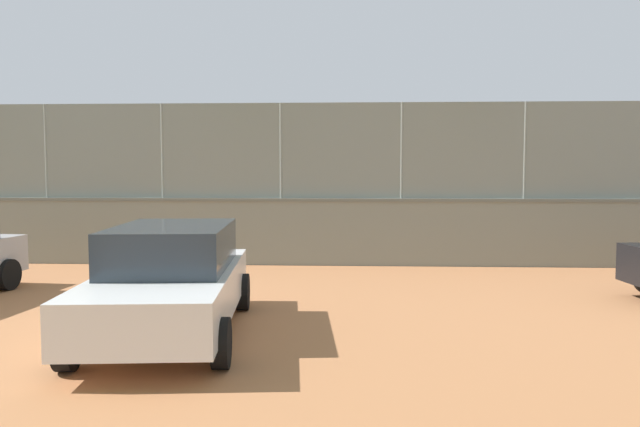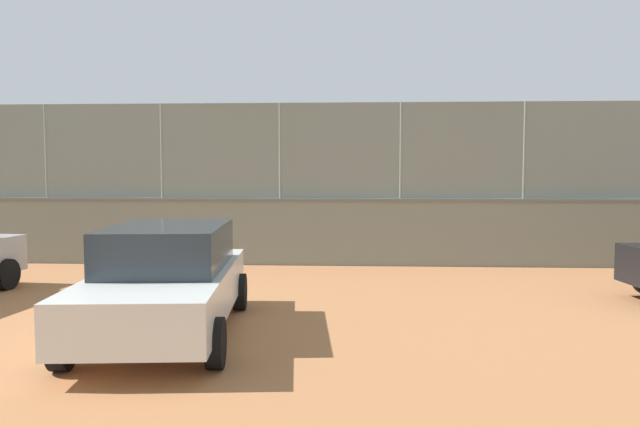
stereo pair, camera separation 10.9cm
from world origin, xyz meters
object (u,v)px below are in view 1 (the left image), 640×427
sports_ball (274,252)px  courtside_bench (15,240)px  player_crossing_court (273,215)px  spare_ball_by_wall (362,251)px  player_near_wall_returning (452,214)px  player_foreground_swinging (329,205)px  parked_car_white (171,278)px

sports_ball → courtside_bench: bearing=5.8°
player_crossing_court → courtside_bench: size_ratio=1.00×
player_crossing_court → spare_ball_by_wall: player_crossing_court is taller
player_crossing_court → player_near_wall_returning: bearing=-172.6°
player_foreground_swinging → player_crossing_court: bearing=72.0°
player_near_wall_returning → player_foreground_swinging: bearing=-49.3°
sports_ball → player_near_wall_returning: bearing=-151.5°
spare_ball_by_wall → player_near_wall_returning: bearing=-135.3°
player_foreground_swinging → player_near_wall_returning: (-4.10, 4.76, -0.06)m
player_crossing_court → player_near_wall_returning: (-5.89, -0.76, -0.02)m
sports_ball → parked_car_white: (0.64, 8.54, 0.74)m
player_crossing_court → sports_ball: size_ratio=11.28×
sports_ball → spare_ball_by_wall: (-2.53, 0.01, 0.02)m
player_crossing_court → parked_car_white: size_ratio=0.34×
player_near_wall_returning → parked_car_white: 13.19m
player_crossing_court → player_near_wall_returning: player_crossing_court is taller
player_crossing_court → sports_ball: (-0.26, 2.30, -0.88)m
player_near_wall_returning → player_crossing_court: bearing=7.4°
courtside_bench → parked_car_white: size_ratio=0.35×
player_near_wall_returning → sports_ball: player_near_wall_returning is taller
player_near_wall_returning → sports_ball: 6.47m
player_crossing_court → player_near_wall_returning: 5.94m
player_crossing_court → spare_ball_by_wall: bearing=140.3°
player_crossing_court → spare_ball_by_wall: 3.72m
courtside_bench → player_crossing_court: bearing=-156.1°
player_near_wall_returning → sports_ball: (5.63, 3.06, -0.85)m
spare_ball_by_wall → parked_car_white: size_ratio=0.04×
sports_ball → courtside_bench: courtside_bench is taller
player_crossing_court → courtside_bench: (6.82, 3.02, -0.48)m
player_foreground_swinging → courtside_bench: (8.61, 8.54, -0.52)m
player_crossing_court → courtside_bench: player_crossing_court is taller
player_crossing_court → courtside_bench: bearing=23.9°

